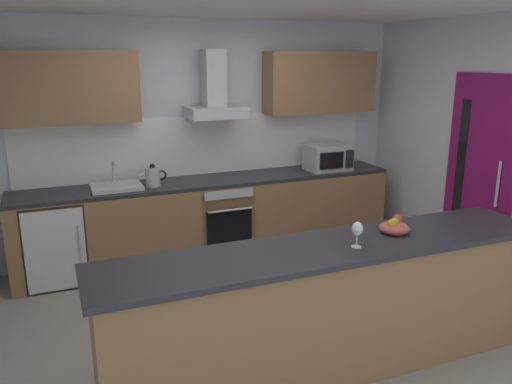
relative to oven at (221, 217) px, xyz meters
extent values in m
cube|color=gray|center=(-0.09, -1.53, -0.47)|extent=(5.73, 4.75, 0.02)
cube|color=silver|center=(-0.09, 0.41, 0.84)|extent=(5.73, 0.12, 2.60)
cube|color=silver|center=(2.34, -1.53, 0.84)|extent=(0.12, 4.75, 2.60)
cube|color=white|center=(-0.09, 0.33, 0.77)|extent=(4.02, 0.02, 0.66)
cube|color=olive|center=(-0.09, 0.03, -0.03)|extent=(4.16, 0.60, 0.86)
cube|color=#28282D|center=(-0.09, 0.03, 0.42)|extent=(4.16, 0.60, 0.04)
cube|color=olive|center=(0.01, -2.37, 0.00)|extent=(3.17, 0.52, 0.93)
cube|color=#28282D|center=(0.01, -2.37, 0.49)|extent=(3.27, 0.64, 0.04)
cube|color=olive|center=(-1.47, 0.18, 1.45)|extent=(1.33, 0.32, 0.70)
cube|color=olive|center=(1.30, 0.18, 1.45)|extent=(1.33, 0.32, 0.70)
cube|color=#7A1456|center=(2.26, -1.42, 0.56)|extent=(0.04, 0.85, 2.05)
cube|color=black|center=(2.24, -1.18, 0.67)|extent=(0.01, 0.11, 1.31)
cylinder|color=#B7BABC|center=(2.22, -1.69, 0.56)|extent=(0.03, 0.03, 0.45)
cube|color=slate|center=(0.00, 0.01, 0.00)|extent=(0.60, 0.56, 0.80)
cube|color=black|center=(0.00, -0.29, -0.06)|extent=(0.50, 0.02, 0.48)
cube|color=#B7BABC|center=(0.00, -0.29, 0.34)|extent=(0.54, 0.02, 0.09)
cylinder|color=#B7BABC|center=(0.00, -0.32, 0.18)|extent=(0.49, 0.02, 0.02)
cube|color=white|center=(-1.74, 0.01, -0.04)|extent=(0.58, 0.56, 0.85)
cube|color=silver|center=(-1.74, -0.28, -0.04)|extent=(0.55, 0.02, 0.80)
cylinder|color=#B7BABC|center=(-1.52, -0.30, 0.01)|extent=(0.02, 0.02, 0.38)
cube|color=#B7BABC|center=(1.33, -0.02, 0.59)|extent=(0.50, 0.36, 0.30)
cube|color=black|center=(1.27, -0.21, 0.59)|extent=(0.30, 0.02, 0.19)
cube|color=black|center=(1.51, -0.21, 0.59)|extent=(0.10, 0.01, 0.21)
cube|color=silver|center=(-1.11, 0.01, 0.46)|extent=(0.50, 0.40, 0.04)
cylinder|color=#B7BABC|center=(-1.11, 0.13, 0.57)|extent=(0.03, 0.03, 0.26)
cylinder|color=#B7BABC|center=(-1.11, 0.05, 0.69)|extent=(0.03, 0.16, 0.03)
cylinder|color=#B7BABC|center=(-0.74, -0.03, 0.54)|extent=(0.15, 0.15, 0.20)
sphere|color=black|center=(-0.74, -0.03, 0.65)|extent=(0.06, 0.06, 0.06)
cone|color=#B7BABC|center=(-0.84, -0.03, 0.58)|extent=(0.09, 0.04, 0.07)
torus|color=black|center=(-0.65, -0.03, 0.55)|extent=(0.11, 0.02, 0.11)
cube|color=#B7BABC|center=(0.00, 0.11, 1.16)|extent=(0.62, 0.45, 0.12)
cube|color=#B7BABC|center=(0.00, 0.16, 1.52)|extent=(0.22, 0.22, 0.60)
cylinder|color=silver|center=(0.14, -2.46, 0.51)|extent=(0.07, 0.07, 0.01)
cylinder|color=silver|center=(0.14, -2.46, 0.56)|extent=(0.01, 0.01, 0.09)
ellipsoid|color=silver|center=(0.14, -2.46, 0.64)|extent=(0.08, 0.08, 0.10)
ellipsoid|color=#B24C47|center=(0.56, -2.32, 0.54)|extent=(0.22, 0.22, 0.09)
sphere|color=orange|center=(0.52, -2.34, 0.59)|extent=(0.06, 0.06, 0.06)
sphere|color=red|center=(0.60, -2.29, 0.59)|extent=(0.08, 0.08, 0.08)
sphere|color=#66B233|center=(0.56, -2.32, 0.59)|extent=(0.06, 0.06, 0.06)
camera|label=1|loc=(-1.70, -5.16, 1.74)|focal=35.71mm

